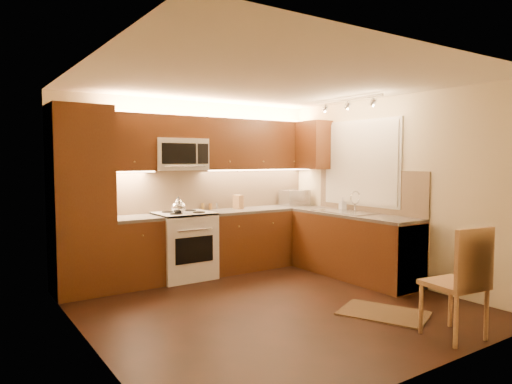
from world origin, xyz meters
TOP-DOWN VIEW (x-y plane):
  - floor at (0.00, 0.00)m, footprint 4.00×4.00m
  - ceiling at (0.00, 0.00)m, footprint 4.00×4.00m
  - wall_back at (0.00, 2.00)m, footprint 4.00×0.01m
  - wall_front at (0.00, -2.00)m, footprint 4.00×0.01m
  - wall_left at (-2.00, 0.00)m, footprint 0.01×4.00m
  - wall_right at (2.00, 0.00)m, footprint 0.01×4.00m
  - pantry at (-1.65, 1.70)m, footprint 0.70×0.60m
  - base_cab_back_left at (-0.99, 1.70)m, footprint 0.62×0.60m
  - counter_back_left at (-0.99, 1.70)m, footprint 0.62×0.60m
  - base_cab_back_right at (1.04, 1.70)m, footprint 1.92×0.60m
  - counter_back_right at (1.04, 1.70)m, footprint 1.92×0.60m
  - base_cab_right at (1.70, 0.40)m, footprint 0.60×2.00m
  - counter_right at (1.70, 0.40)m, footprint 0.60×2.00m
  - dishwasher at (1.70, -0.30)m, footprint 0.58×0.60m
  - backsplash_back at (0.35, 1.99)m, footprint 3.30×0.02m
  - backsplash_right at (1.99, 0.40)m, footprint 0.02×2.00m
  - upper_cab_back_left at (-0.99, 1.82)m, footprint 0.62×0.35m
  - upper_cab_back_right at (1.04, 1.82)m, footprint 1.92×0.35m
  - upper_cab_bridge at (-0.30, 1.82)m, footprint 0.76×0.35m
  - upper_cab_right_corner at (1.82, 1.40)m, footprint 0.35×0.50m
  - stove at (-0.30, 1.68)m, footprint 0.76×0.65m
  - microwave at (-0.30, 1.81)m, footprint 0.76×0.38m
  - window_frame at (1.99, 0.55)m, footprint 0.03×1.44m
  - window_blinds at (1.97, 0.55)m, footprint 0.02×1.36m
  - sink at (1.70, 0.55)m, footprint 0.52×0.86m
  - faucet at (1.88, 0.55)m, footprint 0.20×0.04m
  - track_light_bar at (1.55, 0.40)m, footprint 0.04×1.20m
  - kettle at (-0.41, 1.60)m, footprint 0.24×0.24m
  - toaster_oven at (1.73, 1.75)m, footprint 0.44×0.35m
  - knife_block at (0.67, 1.80)m, footprint 0.11×0.16m
  - spice_jar_a at (0.14, 1.94)m, footprint 0.05×0.05m
  - spice_jar_b at (0.14, 1.94)m, footprint 0.05×0.05m
  - spice_jar_c at (0.33, 1.86)m, footprint 0.05×0.05m
  - spice_jar_d at (0.27, 1.94)m, footprint 0.06×0.06m
  - soap_bottle at (1.87, 0.80)m, footprint 0.10×0.10m
  - rug at (0.82, -0.90)m, footprint 0.91×1.06m
  - dining_chair at (0.85, -1.69)m, footprint 0.52×0.52m

SIDE VIEW (x-z plane):
  - floor at x=0.00m, z-range -0.01..0.01m
  - rug at x=0.82m, z-range 0.00..0.01m
  - base_cab_back_left at x=-0.99m, z-range 0.00..0.86m
  - base_cab_back_right at x=1.04m, z-range 0.00..0.86m
  - base_cab_right at x=1.70m, z-range 0.00..0.86m
  - dishwasher at x=1.70m, z-range 0.01..0.85m
  - stove at x=-0.30m, z-range 0.00..0.92m
  - dining_chair at x=0.85m, z-range 0.00..1.05m
  - counter_back_left at x=-0.99m, z-range 0.86..0.90m
  - counter_back_right at x=1.04m, z-range 0.86..0.90m
  - counter_right at x=1.70m, z-range 0.86..0.90m
  - spice_jar_a at x=0.14m, z-range 0.90..0.99m
  - spice_jar_d at x=0.27m, z-range 0.90..0.99m
  - spice_jar_c at x=0.33m, z-range 0.90..1.00m
  - spice_jar_b at x=0.14m, z-range 0.90..1.00m
  - sink at x=1.70m, z-range 0.90..1.05m
  - soap_bottle at x=1.87m, z-range 0.90..1.09m
  - knife_block at x=0.67m, z-range 0.90..1.11m
  - toaster_oven at x=1.73m, z-range 0.90..1.15m
  - kettle at x=-0.41m, z-range 0.92..1.15m
  - faucet at x=1.88m, z-range 0.90..1.20m
  - pantry at x=-1.65m, z-range 0.00..2.30m
  - backsplash_back at x=0.35m, z-range 0.90..1.50m
  - backsplash_right at x=1.99m, z-range 0.90..1.50m
  - wall_back at x=0.00m, z-range 0.00..2.50m
  - wall_front at x=0.00m, z-range 0.00..2.50m
  - wall_left at x=-2.00m, z-range 0.00..2.50m
  - wall_right at x=2.00m, z-range 0.00..2.50m
  - window_frame at x=1.99m, z-range 0.98..2.22m
  - window_blinds at x=1.97m, z-range 1.02..2.18m
  - microwave at x=-0.30m, z-range 1.50..1.94m
  - upper_cab_back_left at x=-0.99m, z-range 1.50..2.25m
  - upper_cab_back_right at x=1.04m, z-range 1.50..2.25m
  - upper_cab_right_corner at x=1.82m, z-range 1.50..2.25m
  - upper_cab_bridge at x=-0.30m, z-range 1.94..2.25m
  - track_light_bar at x=1.55m, z-range 2.44..2.48m
  - ceiling at x=0.00m, z-range 2.50..2.50m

